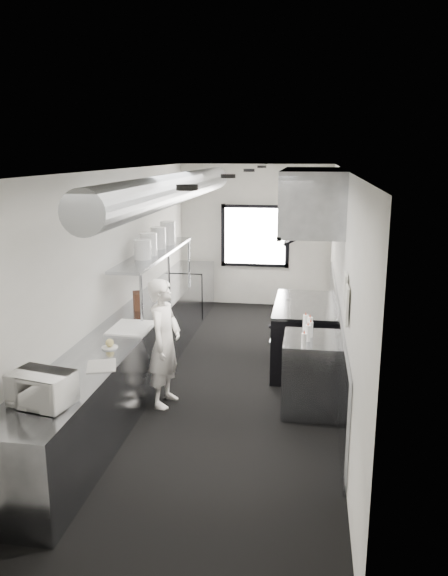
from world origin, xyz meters
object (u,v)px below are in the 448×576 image
at_px(prep_counter, 130,357).
at_px(knife_block, 137,301).
at_px(range, 303,335).
at_px(deli_tub_b, 54,375).
at_px(deli_tub_a, 36,392).
at_px(squeeze_bottle_d, 310,325).
at_px(bottle_station, 310,374).
at_px(cutting_board, 131,328).
at_px(squeeze_bottle_c, 310,330).
at_px(far_work_table, 191,290).
at_px(line_cook, 164,343).
at_px(squeeze_bottle_a, 304,341).
at_px(squeeze_bottle_e, 305,322).
at_px(small_plate, 110,347).
at_px(squeeze_bottle_b, 308,333).
at_px(plate_stack_b, 148,244).
at_px(plate_stack_c, 158,238).
at_px(plate_stack_a, 143,249).
at_px(exhaust_hood, 312,200).
at_px(microwave, 41,389).
at_px(plate_stack_d, 168,233).

bearing_deg(prep_counter, knife_block, 97.67).
height_order(range, deli_tub_b, deli_tub_b).
height_order(deli_tub_a, squeeze_bottle_d, squeeze_bottle_d).
distance_m(bottle_station, cutting_board, 2.26).
bearing_deg(squeeze_bottle_c, knife_block, 160.46).
relative_size(far_work_table, deli_tub_a, 9.24).
bearing_deg(line_cook, deli_tub_a, 168.65).
relative_size(squeeze_bottle_a, squeeze_bottle_e, 0.88).
xyz_separation_m(bottle_station, squeeze_bottle_a, (-0.09, -0.35, 0.53)).
bearing_deg(prep_counter, small_plate, -84.75).
distance_m(prep_counter, squeeze_bottle_d, 2.34).
xyz_separation_m(deli_tub_b, squeeze_bottle_b, (2.37, 1.53, 0.04)).
bearing_deg(bottle_station, far_work_table, 120.53).
bearing_deg(plate_stack_b, knife_block, -93.59).
height_order(far_work_table, small_plate, small_plate).
xyz_separation_m(line_cook, cutting_board, (-0.46, 0.14, 0.12)).
distance_m(far_work_table, deli_tub_b, 5.57).
relative_size(squeeze_bottle_a, squeeze_bottle_d, 0.85).
distance_m(far_work_table, squeeze_bottle_c, 4.51).
bearing_deg(knife_block, plate_stack_c, 65.02).
relative_size(bottle_station, small_plate, 4.92).
xyz_separation_m(range, plate_stack_a, (-2.24, -0.31, 1.24)).
distance_m(line_cook, small_plate, 0.76).
height_order(exhaust_hood, bottle_station, exhaust_hood).
xyz_separation_m(microwave, plate_stack_d, (-0.04, 4.53, 0.71)).
distance_m(microwave, small_plate, 1.46).
height_order(line_cook, squeeze_bottle_d, line_cook).
bearing_deg(small_plate, cutting_board, 89.24).
xyz_separation_m(small_plate, squeeze_bottle_d, (2.19, 0.88, 0.09)).
height_order(knife_block, plate_stack_d, plate_stack_d).
height_order(plate_stack_a, squeeze_bottle_a, plate_stack_a).
bearing_deg(range, prep_counter, -151.26).
bearing_deg(squeeze_bottle_a, bottle_station, 75.93).
xyz_separation_m(cutting_board, plate_stack_a, (-0.15, 1.06, 0.80)).
xyz_separation_m(far_work_table, squeeze_bottle_e, (2.22, -3.60, 0.55)).
bearing_deg(squeeze_bottle_c, cutting_board, -179.68).
distance_m(deli_tub_b, squeeze_bottle_a, 2.67).
height_order(deli_tub_a, plate_stack_c, plate_stack_c).
relative_size(bottle_station, squeeze_bottle_b, 4.68).
distance_m(far_work_table, plate_stack_b, 2.82).
xyz_separation_m(microwave, squeeze_bottle_d, (2.26, 2.33, -0.05)).
bearing_deg(plate_stack_b, deli_tub_b, -91.08).
xyz_separation_m(cutting_board, squeeze_bottle_b, (2.16, -0.14, 0.09)).
distance_m(deli_tub_b, small_plate, 0.97).
bearing_deg(bottle_station, small_plate, -162.65).
bearing_deg(plate_stack_d, knife_block, -92.34).
relative_size(prep_counter, bottle_station, 6.67).
xyz_separation_m(plate_stack_b, plate_stack_c, (-0.02, 0.58, 0.01)).
bearing_deg(bottle_station, plate_stack_a, 155.14).
bearing_deg(exhaust_hood, plate_stack_a, -172.34).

